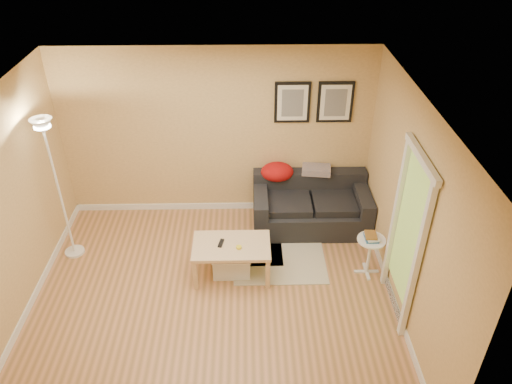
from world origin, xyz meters
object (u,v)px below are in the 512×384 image
sofa (311,204)px  floor_lamp (60,195)px  coffee_table (232,260)px  side_table (369,256)px  book_stack (371,236)px  storage_bin (232,263)px

sofa → floor_lamp: floor_lamp is taller
coffee_table → floor_lamp: bearing=-170.7°
sofa → side_table: size_ratio=3.02×
sofa → book_stack: bearing=-58.9°
coffee_table → book_stack: bearing=21.8°
side_table → floor_lamp: floor_lamp is taller
side_table → floor_lamp: bearing=173.1°
coffee_table → floor_lamp: (-2.23, 0.48, 0.73)m
floor_lamp → book_stack: bearing=-6.7°
book_stack → floor_lamp: 4.06m
coffee_table → side_table: (1.79, -0.00, 0.03)m
storage_bin → floor_lamp: size_ratio=0.24×
side_table → book_stack: size_ratio=2.60×
floor_lamp → coffee_table: bearing=-12.2°
storage_bin → side_table: 1.80m
book_stack → sofa: bearing=128.4°
book_stack → side_table: bearing=-60.2°
side_table → book_stack: (-0.01, 0.01, 0.32)m
coffee_table → side_table: size_ratio=1.77×
book_stack → floor_lamp: size_ratio=0.10×
floor_lamp → storage_bin: bearing=-11.3°
sofa → coffee_table: 1.57m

